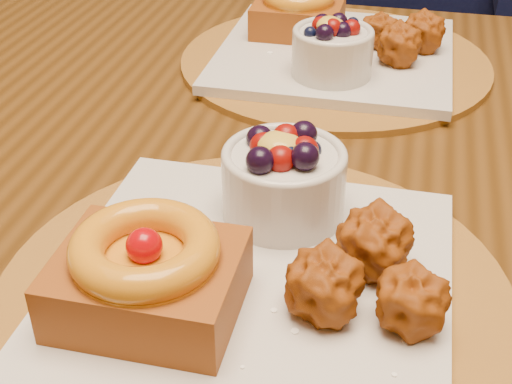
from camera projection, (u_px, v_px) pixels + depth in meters
The scene contains 4 objects.
dining_table at pixel (301, 215), 0.75m from camera, with size 1.60×0.90×0.76m.
place_setting_near at pixel (250, 260), 0.52m from camera, with size 0.38×0.38×0.09m.
place_setting_far at pixel (333, 46), 0.87m from camera, with size 0.38×0.38×0.09m.
chair_far at pixel (409, 66), 1.58m from camera, with size 0.54×0.54×0.85m.
Camera 1 is at (0.07, -0.59, 1.11)m, focal length 50.00 mm.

